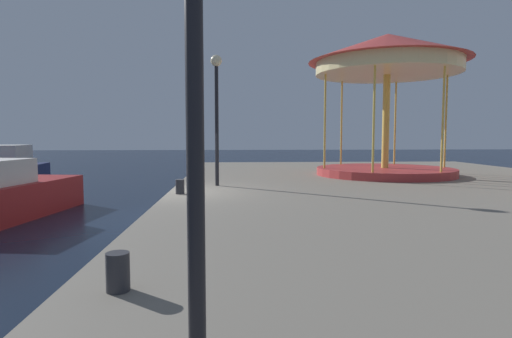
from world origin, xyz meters
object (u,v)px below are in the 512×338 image
Objects in this scene: motorboat_red at (7,196)px; motorboat_navy at (10,173)px; lamp_post_mid_promenade at (217,96)px; carousel at (387,70)px; bollard_north at (180,187)px; bollard_south at (118,272)px.

motorboat_navy reaches higher than motorboat_red.
motorboat_red is at bearing -63.22° from motorboat_navy.
motorboat_navy is at bearing 147.92° from lamp_post_mid_promenade.
bollard_north is (-7.63, -5.06, -4.03)m from carousel.
bollard_south is at bearing -56.57° from motorboat_red.
lamp_post_mid_promenade is 3.37m from bollard_north.
motorboat_navy is 11.65m from bollard_north.
motorboat_navy is 1.11× the size of lamp_post_mid_promenade.
motorboat_navy is 11.46× the size of bollard_south.
motorboat_navy is (-3.51, 6.96, 0.08)m from motorboat_red.
lamp_post_mid_promenade is at bearing 85.64° from bollard_south.
bollard_north and bollard_south have the same top height.
carousel reaches higher than lamp_post_mid_promenade.
carousel reaches higher than motorboat_navy.
carousel is 15.68× the size of bollard_north.
carousel is at bearing 33.52° from bollard_north.
lamp_post_mid_promenade is 9.47m from bollard_south.
lamp_post_mid_promenade is 10.32× the size of bollard_south.
motorboat_navy reaches higher than bollard_south.
bollard_south is (-0.69, -9.07, -2.64)m from lamp_post_mid_promenade.
motorboat_red is at bearing 123.43° from bollard_south.
carousel is 1.52× the size of lamp_post_mid_promenade.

